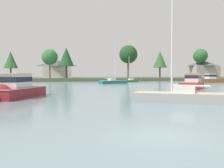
# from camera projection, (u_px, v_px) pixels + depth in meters

# --- Properties ---
(ground_plane) EXTENTS (439.57, 439.57, 0.00)m
(ground_plane) POSITION_uv_depth(u_px,v_px,m) (161.00, 135.00, 10.50)
(ground_plane) COLOR gray
(far_shore_bank) EXTENTS (197.81, 43.45, 1.17)m
(far_shore_bank) POSITION_uv_depth(u_px,v_px,m) (74.00, 79.00, 106.60)
(far_shore_bank) COLOR #4C563D
(far_shore_bank) RESTS_ON ground
(sailboat_grey) EXTENTS (8.64, 6.23, 10.89)m
(sailboat_grey) POSITION_uv_depth(u_px,v_px,m) (179.00, 100.00, 22.60)
(sailboat_grey) COLOR gray
(sailboat_grey) RESTS_ON ground
(cruiser_red) EXTENTS (8.73, 9.99, 4.96)m
(cruiser_red) POSITION_uv_depth(u_px,v_px,m) (193.00, 85.00, 45.34)
(cruiser_red) COLOR #B2231E
(cruiser_red) RESTS_ON ground
(sailboat_teal) EXTENTS (8.59, 5.60, 11.61)m
(sailboat_teal) POSITION_uv_depth(u_px,v_px,m) (113.00, 83.00, 68.01)
(sailboat_teal) COLOR #196B70
(sailboat_teal) RESTS_ON ground
(cruiser_wood) EXTENTS (9.90, 3.83, 5.26)m
(cruiser_wood) POSITION_uv_depth(u_px,v_px,m) (213.00, 81.00, 75.17)
(cruiser_wood) COLOR brown
(cruiser_wood) RESTS_ON ground
(cruiser_maroon) EXTENTS (5.95, 10.00, 4.97)m
(cruiser_maroon) POSITION_uv_depth(u_px,v_px,m) (13.00, 92.00, 26.41)
(cruiser_maroon) COLOR maroon
(cruiser_maroon) RESTS_ON ground
(sailboat_green) EXTENTS (6.54, 5.17, 9.05)m
(sailboat_green) POSITION_uv_depth(u_px,v_px,m) (130.00, 81.00, 81.79)
(sailboat_green) COLOR #236B3D
(sailboat_green) RESTS_ON ground
(mooring_buoy_yellow) EXTENTS (0.38, 0.38, 0.43)m
(mooring_buoy_yellow) POSITION_uv_depth(u_px,v_px,m) (172.00, 83.00, 73.17)
(mooring_buoy_yellow) COLOR yellow
(mooring_buoy_yellow) RESTS_ON ground
(mooring_buoy_white) EXTENTS (0.40, 0.40, 0.45)m
(mooring_buoy_white) POSITION_uv_depth(u_px,v_px,m) (154.00, 82.00, 75.57)
(mooring_buoy_white) COLOR white
(mooring_buoy_white) RESTS_ON ground
(shore_tree_center_left) EXTENTS (5.21, 5.21, 10.39)m
(shore_tree_center_left) POSITION_uv_depth(u_px,v_px,m) (160.00, 59.00, 94.91)
(shore_tree_center_left) COLOR brown
(shore_tree_center_left) RESTS_ON far_shore_bank
(shore_tree_inland_a) EXTENTS (6.34, 6.34, 12.81)m
(shore_tree_inland_a) POSITION_uv_depth(u_px,v_px,m) (200.00, 56.00, 110.09)
(shore_tree_inland_a) COLOR brown
(shore_tree_inland_a) RESTS_ON far_shore_bank
(shore_tree_left) EXTENTS (7.46, 7.46, 13.32)m
(shore_tree_left) POSITION_uv_depth(u_px,v_px,m) (128.00, 54.00, 100.91)
(shore_tree_left) COLOR brown
(shore_tree_left) RESTS_ON far_shore_bank
(shore_tree_right) EXTENTS (5.38, 5.38, 10.99)m
(shore_tree_right) POSITION_uv_depth(u_px,v_px,m) (66.00, 57.00, 88.19)
(shore_tree_right) COLOR brown
(shore_tree_right) RESTS_ON far_shore_bank
(shore_tree_far_right) EXTENTS (5.71, 5.71, 10.49)m
(shore_tree_far_right) POSITION_uv_depth(u_px,v_px,m) (50.00, 57.00, 88.69)
(shore_tree_far_right) COLOR brown
(shore_tree_far_right) RESTS_ON far_shore_bank
(shore_tree_inland_c) EXTENTS (5.06, 5.06, 9.84)m
(shore_tree_inland_c) POSITION_uv_depth(u_px,v_px,m) (11.00, 60.00, 90.74)
(shore_tree_inland_c) COLOR brown
(shore_tree_inland_c) RESTS_ON far_shore_bank
(cottage_near_water) EXTENTS (12.73, 9.70, 7.73)m
(cottage_near_water) POSITION_uv_depth(u_px,v_px,m) (203.00, 69.00, 113.69)
(cottage_near_water) COLOR #9E998E
(cottage_near_water) RESTS_ON far_shore_bank
(cottage_eastern) EXTENTS (11.75, 6.82, 6.90)m
(cottage_eastern) POSITION_uv_depth(u_px,v_px,m) (57.00, 69.00, 97.47)
(cottage_eastern) COLOR silver
(cottage_eastern) RESTS_ON far_shore_bank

